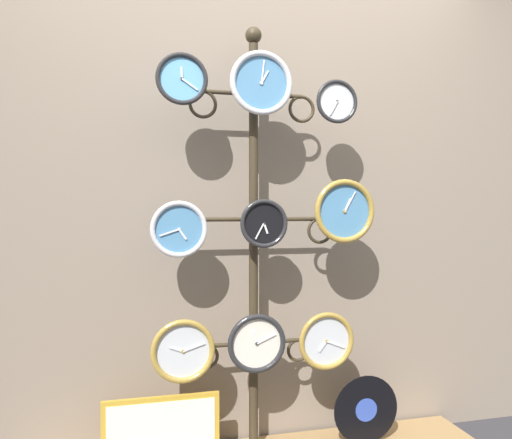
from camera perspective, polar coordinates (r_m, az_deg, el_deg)
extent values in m
cube|color=gray|center=(2.52, -1.16, 5.56)|extent=(4.40, 0.04, 2.80)
cylinder|color=#382D1E|center=(2.37, -0.29, -3.78)|extent=(0.04, 0.04, 1.97)
sphere|color=#382D1E|center=(2.49, -0.30, 20.31)|extent=(0.08, 0.08, 0.08)
cylinder|color=#382D1E|center=(2.39, -3.17, 14.27)|extent=(0.24, 0.02, 0.02)
torus|color=#382D1E|center=(2.36, -6.09, 12.98)|extent=(0.13, 0.02, 0.13)
cylinder|color=#382D1E|center=(2.45, 2.51, 13.98)|extent=(0.24, 0.02, 0.02)
torus|color=#382D1E|center=(2.47, 5.23, 12.46)|extent=(0.13, 0.02, 0.13)
cylinder|color=#382D1E|center=(2.33, -4.31, 0.00)|extent=(0.34, 0.02, 0.02)
torus|color=#382D1E|center=(2.31, -8.42, -1.44)|extent=(0.13, 0.02, 0.13)
cylinder|color=#382D1E|center=(2.40, 3.59, 0.05)|extent=(0.34, 0.02, 0.02)
torus|color=#382D1E|center=(2.46, 7.31, -1.26)|extent=(0.13, 0.02, 0.13)
cylinder|color=#382D1E|center=(2.42, -2.95, -14.08)|extent=(0.22, 0.02, 0.02)
torus|color=#382D1E|center=(2.42, -5.65, -15.34)|extent=(0.12, 0.02, 0.12)
cylinder|color=#382D1E|center=(2.47, 2.31, -13.75)|extent=(0.22, 0.02, 0.02)
torus|color=#382D1E|center=(2.52, 4.84, -14.65)|extent=(0.12, 0.02, 0.12)
cylinder|color=#60A8DB|center=(2.27, -8.50, 15.54)|extent=(0.21, 0.02, 0.21)
torus|color=#262628|center=(2.26, -8.46, 15.64)|extent=(0.23, 0.02, 0.23)
cylinder|color=#262628|center=(2.26, -8.46, 15.64)|extent=(0.01, 0.01, 0.01)
cube|color=silver|center=(2.26, -8.50, 16.25)|extent=(0.01, 0.00, 0.05)
cube|color=silver|center=(2.25, -7.57, 15.08)|extent=(0.07, 0.00, 0.05)
cylinder|color=#4C84B2|center=(2.35, 0.53, 15.27)|extent=(0.27, 0.02, 0.27)
torus|color=silver|center=(2.33, 0.63, 15.36)|extent=(0.29, 0.03, 0.29)
cylinder|color=silver|center=(2.33, 0.62, 15.36)|extent=(0.02, 0.01, 0.02)
cube|color=silver|center=(2.34, 1.01, 16.00)|extent=(0.04, 0.00, 0.06)
cube|color=silver|center=(2.34, 0.79, 16.58)|extent=(0.02, 0.00, 0.10)
cylinder|color=silver|center=(2.45, 9.11, 13.11)|extent=(0.19, 0.02, 0.19)
torus|color=#262628|center=(2.44, 9.26, 13.17)|extent=(0.21, 0.02, 0.21)
cylinder|color=#262628|center=(2.44, 9.26, 13.17)|extent=(0.01, 0.01, 0.01)
cube|color=silver|center=(2.43, 8.98, 12.78)|extent=(0.03, 0.00, 0.04)
cube|color=silver|center=(2.42, 8.88, 12.48)|extent=(0.04, 0.00, 0.07)
cylinder|color=#4C84B2|center=(2.24, -8.83, -1.09)|extent=(0.23, 0.02, 0.23)
torus|color=silver|center=(2.22, -8.79, -1.11)|extent=(0.25, 0.02, 0.25)
cylinder|color=silver|center=(2.22, -8.79, -1.11)|extent=(0.01, 0.01, 0.01)
cube|color=silver|center=(2.22, -8.38, -1.69)|extent=(0.04, 0.00, 0.05)
cube|color=silver|center=(2.22, -9.88, -1.48)|extent=(0.09, 0.00, 0.03)
cylinder|color=black|center=(2.27, 0.84, -0.45)|extent=(0.20, 0.02, 0.20)
torus|color=#262628|center=(2.25, 0.94, -0.47)|extent=(0.22, 0.02, 0.22)
cylinder|color=#262628|center=(2.25, 0.94, -0.47)|extent=(0.01, 0.01, 0.01)
cube|color=silver|center=(2.26, 1.14, -1.05)|extent=(0.02, 0.00, 0.05)
cube|color=silver|center=(2.25, 0.49, -1.35)|extent=(0.04, 0.00, 0.07)
cylinder|color=#4C84B2|center=(2.39, 9.97, 0.94)|extent=(0.27, 0.02, 0.27)
torus|color=#A58438|center=(2.38, 10.13, 0.94)|extent=(0.30, 0.03, 0.30)
cylinder|color=#A58438|center=(2.38, 10.11, 0.94)|extent=(0.02, 0.01, 0.02)
cube|color=silver|center=(2.38, 10.43, 1.65)|extent=(0.04, 0.00, 0.06)
cube|color=silver|center=(2.39, 10.72, 2.05)|extent=(0.06, 0.00, 0.10)
cylinder|color=silver|center=(2.31, -8.37, -14.59)|extent=(0.26, 0.02, 0.26)
torus|color=#A58438|center=(2.29, -8.33, -14.70)|extent=(0.29, 0.03, 0.29)
cylinder|color=#A58438|center=(2.29, -8.33, -14.69)|extent=(0.02, 0.01, 0.02)
cube|color=silver|center=(2.29, -9.07, -14.45)|extent=(0.06, 0.00, 0.03)
cube|color=silver|center=(2.29, -7.09, -14.30)|extent=(0.10, 0.00, 0.04)
cylinder|color=silver|center=(2.36, 0.01, -13.90)|extent=(0.25, 0.02, 0.25)
torus|color=#262628|center=(2.34, 0.11, -14.00)|extent=(0.27, 0.02, 0.27)
cylinder|color=#262628|center=(2.34, 0.10, -14.00)|extent=(0.01, 0.01, 0.01)
cube|color=silver|center=(2.33, -0.09, -13.34)|extent=(0.02, 0.00, 0.06)
cube|color=silver|center=(2.35, 1.20, -13.49)|extent=(0.09, 0.00, 0.04)
cylinder|color=silver|center=(2.46, 7.94, -13.52)|extent=(0.25, 0.02, 0.25)
torus|color=#A58438|center=(2.44, 8.08, -13.61)|extent=(0.28, 0.03, 0.28)
cylinder|color=#A58438|center=(2.44, 8.08, -13.60)|extent=(0.02, 0.01, 0.02)
cube|color=silver|center=(2.44, 7.67, -14.18)|extent=(0.04, 0.00, 0.05)
cube|color=silver|center=(2.46, 9.10, -13.93)|extent=(0.09, 0.00, 0.04)
cylinder|color=black|center=(2.66, 12.46, -20.46)|extent=(0.33, 0.01, 0.33)
cylinder|color=#334FB2|center=(2.66, 12.50, -20.49)|extent=(0.11, 0.00, 0.11)
cube|color=gold|center=(2.45, -10.74, -22.70)|extent=(0.52, 0.02, 0.31)
cube|color=white|center=(2.44, -10.73, -22.81)|extent=(0.47, 0.00, 0.27)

